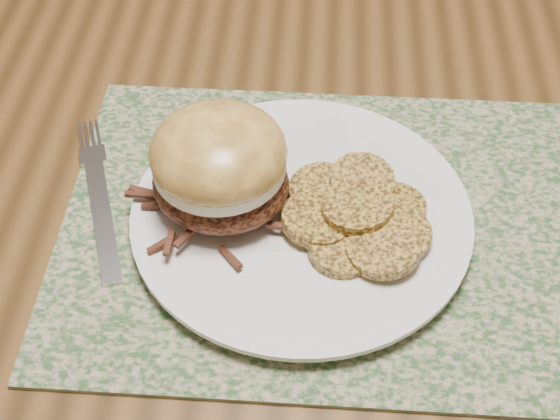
% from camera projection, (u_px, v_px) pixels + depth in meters
% --- Properties ---
extents(ground, '(3.50, 3.50, 0.00)m').
position_uv_depth(ground, '(454.00, 403.00, 1.36)').
color(ground, brown).
rests_on(ground, ground).
extents(dining_table, '(1.50, 0.90, 0.75)m').
position_uv_depth(dining_table, '(555.00, 110.00, 0.86)').
color(dining_table, brown).
rests_on(dining_table, ground).
extents(placemat, '(0.45, 0.33, 0.00)m').
position_uv_depth(placemat, '(336.00, 225.00, 0.64)').
color(placemat, '#31562C').
rests_on(placemat, dining_table).
extents(dinner_plate, '(0.26, 0.26, 0.02)m').
position_uv_depth(dinner_plate, '(301.00, 217.00, 0.63)').
color(dinner_plate, white).
rests_on(dinner_plate, placemat).
extents(pork_sandwich, '(0.14, 0.14, 0.08)m').
position_uv_depth(pork_sandwich, '(219.00, 165.00, 0.60)').
color(pork_sandwich, black).
rests_on(pork_sandwich, dinner_plate).
extents(roasted_potatoes, '(0.13, 0.15, 0.03)m').
position_uv_depth(roasted_potatoes, '(359.00, 216.00, 0.61)').
color(roasted_potatoes, '#B38B34').
rests_on(roasted_potatoes, dinner_plate).
extents(fork, '(0.08, 0.19, 0.00)m').
position_uv_depth(fork, '(99.00, 194.00, 0.66)').
color(fork, silver).
rests_on(fork, placemat).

